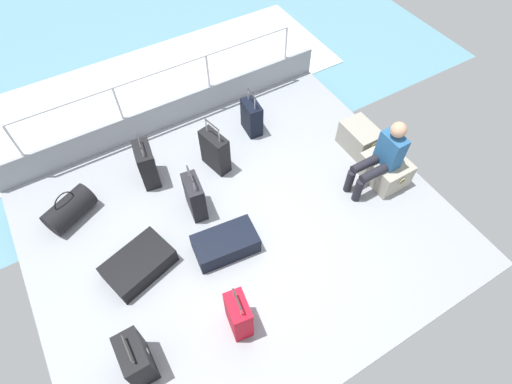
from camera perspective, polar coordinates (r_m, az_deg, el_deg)
ground_plane at (r=5.32m, az=-2.20°, el=-4.79°), size 4.40×5.20×0.06m
gunwale_port at (r=6.44m, az=-11.97°, el=10.86°), size 0.06×5.20×0.45m
railing_port at (r=6.08m, az=-12.88°, el=14.67°), size 0.04×4.20×1.02m
sea_wake at (r=7.87m, az=-15.49°, el=13.76°), size 12.00×12.00×0.01m
cargo_crate_0 at (r=6.16m, az=14.38°, el=7.43°), size 0.59×0.40×0.39m
cargo_crate_1 at (r=5.86m, az=17.73°, el=3.06°), size 0.64×0.49×0.38m
passenger_seated at (r=5.48m, az=17.32°, el=4.80°), size 0.34×0.66×1.08m
suitcase_0 at (r=4.46m, az=-2.47°, el=-16.95°), size 0.37×0.25×0.76m
suitcase_1 at (r=6.18m, az=-0.61°, el=10.49°), size 0.39×0.25×0.73m
suitcase_2 at (r=5.08m, az=-16.19°, el=-9.74°), size 0.70×0.90×0.24m
suitcase_3 at (r=5.23m, az=-8.62°, el=-0.67°), size 0.43×0.24×0.78m
suitcase_4 at (r=4.51m, az=-16.53°, el=-21.59°), size 0.42×0.26×0.67m
suitcase_5 at (r=5.68m, az=-5.79°, el=5.74°), size 0.47×0.29×0.83m
suitcase_6 at (r=5.68m, az=-15.14°, el=3.76°), size 0.45×0.29×0.77m
suitcase_7 at (r=5.01m, az=-4.31°, el=-7.27°), size 0.51×0.82×0.26m
duffel_bag at (r=5.74m, az=-24.80°, el=-2.22°), size 0.58×0.72×0.49m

